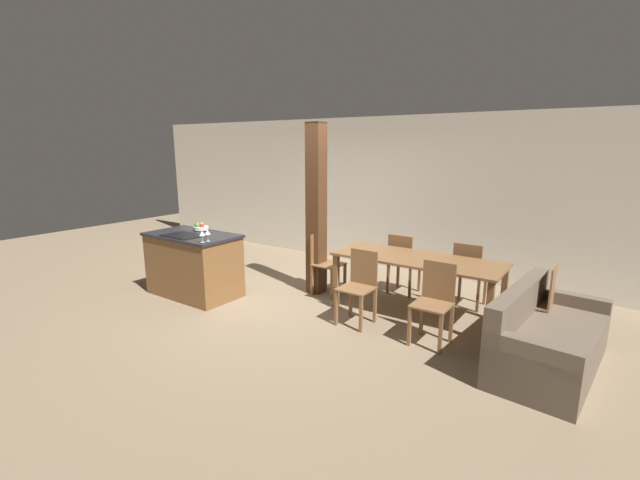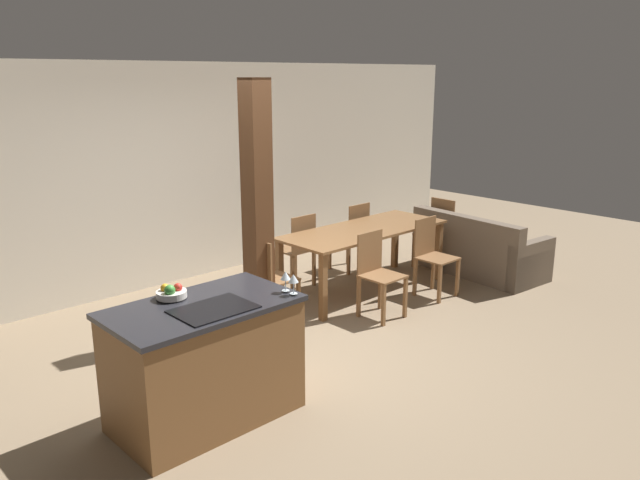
# 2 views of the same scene
# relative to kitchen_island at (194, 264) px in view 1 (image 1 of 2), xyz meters

# --- Properties ---
(ground_plane) EXTENTS (16.00, 16.00, 0.00)m
(ground_plane) POSITION_rel_kitchen_island_xyz_m (1.22, 0.47, -0.47)
(ground_plane) COLOR #847056
(wall_back) EXTENTS (11.20, 0.08, 2.70)m
(wall_back) POSITION_rel_kitchen_island_xyz_m (1.22, 3.09, 0.88)
(wall_back) COLOR silver
(wall_back) RESTS_ON ground_plane
(kitchen_island) EXTENTS (1.39, 0.79, 0.94)m
(kitchen_island) POSITION_rel_kitchen_island_xyz_m (0.00, 0.00, 0.00)
(kitchen_island) COLOR brown
(kitchen_island) RESTS_ON ground_plane
(fruit_bowl) EXTENTS (0.23, 0.23, 0.12)m
(fruit_bowl) POSITION_rel_kitchen_island_xyz_m (-0.10, 0.25, 0.51)
(fruit_bowl) COLOR silver
(fruit_bowl) RESTS_ON kitchen_island
(wine_glass_near) EXTENTS (0.08, 0.08, 0.16)m
(wine_glass_near) POSITION_rel_kitchen_island_xyz_m (0.61, -0.32, 0.59)
(wine_glass_near) COLOR silver
(wine_glass_near) RESTS_ON kitchen_island
(wine_glass_middle) EXTENTS (0.08, 0.08, 0.16)m
(wine_glass_middle) POSITION_rel_kitchen_island_xyz_m (0.61, -0.22, 0.59)
(wine_glass_middle) COLOR silver
(wine_glass_middle) RESTS_ON kitchen_island
(dining_table) EXTENTS (2.16, 0.85, 0.78)m
(dining_table) POSITION_rel_kitchen_island_xyz_m (3.01, 1.17, 0.21)
(dining_table) COLOR brown
(dining_table) RESTS_ON ground_plane
(dining_chair_near_left) EXTENTS (0.40, 0.40, 0.92)m
(dining_chair_near_left) POSITION_rel_kitchen_island_xyz_m (2.53, 0.51, 0.02)
(dining_chair_near_left) COLOR brown
(dining_chair_near_left) RESTS_ON ground_plane
(dining_chair_near_right) EXTENTS (0.40, 0.40, 0.92)m
(dining_chair_near_right) POSITION_rel_kitchen_island_xyz_m (3.50, 0.51, 0.02)
(dining_chair_near_right) COLOR brown
(dining_chair_near_right) RESTS_ON ground_plane
(dining_chair_far_left) EXTENTS (0.40, 0.40, 0.92)m
(dining_chair_far_left) POSITION_rel_kitchen_island_xyz_m (2.53, 1.82, 0.02)
(dining_chair_far_left) COLOR brown
(dining_chair_far_left) RESTS_ON ground_plane
(dining_chair_far_right) EXTENTS (0.40, 0.40, 0.92)m
(dining_chair_far_right) POSITION_rel_kitchen_island_xyz_m (3.50, 1.82, 0.02)
(dining_chair_far_right) COLOR brown
(dining_chair_far_right) RESTS_ON ground_plane
(dining_chair_head_end) EXTENTS (0.40, 0.40, 0.92)m
(dining_chair_head_end) POSITION_rel_kitchen_island_xyz_m (1.56, 1.17, 0.02)
(dining_chair_head_end) COLOR brown
(dining_chair_head_end) RESTS_ON ground_plane
(dining_chair_foot_end) EXTENTS (0.40, 0.40, 0.92)m
(dining_chair_foot_end) POSITION_rel_kitchen_island_xyz_m (4.47, 1.17, 0.02)
(dining_chair_foot_end) COLOR brown
(dining_chair_foot_end) RESTS_ON ground_plane
(couch) EXTENTS (0.95, 1.75, 0.80)m
(couch) POSITION_rel_kitchen_island_xyz_m (4.63, 0.61, -0.19)
(couch) COLOR brown
(couch) RESTS_ON ground_plane
(timber_post) EXTENTS (0.23, 0.23, 2.52)m
(timber_post) POSITION_rel_kitchen_island_xyz_m (1.42, 1.15, 0.79)
(timber_post) COLOR #4C2D19
(timber_post) RESTS_ON ground_plane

